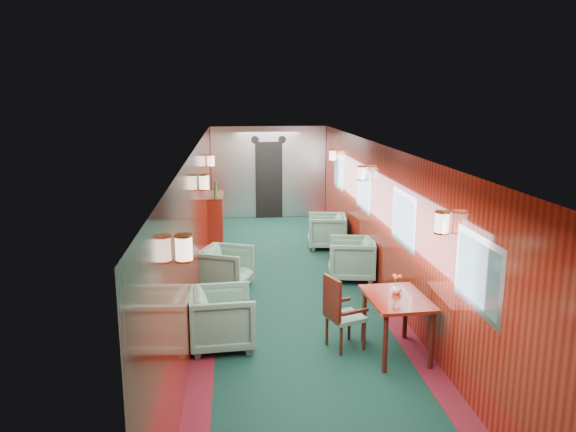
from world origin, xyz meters
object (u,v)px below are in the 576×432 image
at_px(armchair_left_near, 222,318).
at_px(armchair_right_far, 327,231).
at_px(side_chair, 340,310).
at_px(dining_table, 397,306).
at_px(armchair_right_near, 351,259).
at_px(credenza, 216,216).
at_px(armchair_left_far, 226,268).

bearing_deg(armchair_left_near, armchair_right_far, -29.44).
height_order(side_chair, armchair_right_far, side_chair).
distance_m(dining_table, armchair_left_near, 2.23).
relative_size(dining_table, side_chair, 1.07).
height_order(dining_table, armchair_right_far, dining_table).
distance_m(armchair_right_near, armchair_right_far, 2.08).
bearing_deg(dining_table, armchair_right_near, 85.82).
distance_m(side_chair, armchair_left_near, 1.51).
relative_size(dining_table, armchair_right_near, 1.31).
bearing_deg(credenza, armchair_right_far, -23.42).
xyz_separation_m(armchair_right_near, armchair_right_far, (-0.10, 2.07, -0.00)).
height_order(side_chair, armchair_left_far, side_chair).
height_order(armchair_left_near, armchair_left_far, armchair_left_near).
xyz_separation_m(armchair_left_far, armchair_right_far, (2.10, 2.38, 0.00)).
bearing_deg(credenza, dining_table, -68.36).
height_order(credenza, armchair_right_far, credenza).
relative_size(side_chair, armchair_right_far, 1.24).
relative_size(side_chair, armchair_right_near, 1.22).
relative_size(armchair_right_near, armchair_right_far, 1.01).
height_order(side_chair, credenza, credenza).
height_order(side_chair, armchair_left_near, side_chair).
height_order(dining_table, armchair_left_near, dining_table).
xyz_separation_m(dining_table, credenza, (-2.40, 6.05, -0.13)).
bearing_deg(armchair_right_near, credenza, -131.68).
bearing_deg(side_chair, armchair_left_far, 99.53).
height_order(side_chair, armchair_right_near, side_chair).
bearing_deg(armchair_left_near, side_chair, -103.66).
bearing_deg(armchair_right_near, side_chair, -5.17).
relative_size(credenza, armchair_right_near, 1.60).
bearing_deg(credenza, armchair_left_far, -85.52).
height_order(dining_table, side_chair, side_chair).
relative_size(credenza, armchair_left_far, 1.64).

